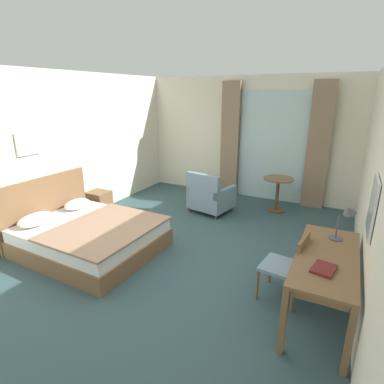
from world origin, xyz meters
TOP-DOWN VIEW (x-y plane):
  - ground at (0.00, 0.00)m, footprint 5.66×7.93m
  - wall_back at (0.00, 3.71)m, footprint 5.26×0.12m
  - wall_left at (-2.57, 0.00)m, footprint 0.12×7.53m
  - wall_right at (2.57, 0.00)m, footprint 0.12×7.53m
  - balcony_glass_door at (0.62, 3.63)m, footprint 1.56×0.02m
  - curtain_panel_left at (-0.37, 3.53)m, footprint 0.44×0.10m
  - curtain_panel_right at (1.62, 3.53)m, footprint 0.47×0.10m
  - bed at (-1.37, -0.26)m, footprint 2.13×1.77m
  - nightstand at (-2.28, 0.98)m, footprint 0.43×0.39m
  - writing_desk at (2.16, -0.20)m, footprint 0.63×1.56m
  - desk_chair at (1.76, -0.07)m, footprint 0.53×0.52m
  - desk_lamp at (2.29, 0.38)m, footprint 0.27×0.31m
  - closed_book at (2.15, -0.53)m, footprint 0.25×0.31m
  - armchair_by_window at (-0.28, 2.18)m, footprint 0.92×0.89m
  - round_cafe_table at (0.97, 2.90)m, footprint 0.63×0.63m
  - framed_picture at (-2.49, -0.26)m, footprint 0.03×0.42m
  - wall_mirror at (2.49, -0.20)m, footprint 0.02×0.55m

SIDE VIEW (x-z plane):
  - ground at x=0.00m, z-range -0.10..0.00m
  - nightstand at x=-2.28m, z-range 0.00..0.51m
  - bed at x=-1.37m, z-range -0.28..0.82m
  - armchair_by_window at x=-0.28m, z-range -0.10..0.80m
  - desk_chair at x=1.76m, z-range 0.05..0.93m
  - round_cafe_table at x=0.97m, z-range 0.17..0.91m
  - writing_desk at x=2.16m, z-range 0.30..1.07m
  - closed_book at x=2.15m, z-range 0.77..0.80m
  - desk_lamp at x=2.29m, z-range 0.84..1.27m
  - balcony_glass_door at x=0.62m, z-range 0.00..2.50m
  - curtain_panel_left at x=-0.37m, z-range 0.00..2.71m
  - curtain_panel_right at x=1.62m, z-range 0.00..2.71m
  - wall_mirror at x=2.49m, z-range 1.11..1.69m
  - wall_back at x=0.00m, z-range 0.00..2.84m
  - wall_left at x=-2.57m, z-range 0.00..2.84m
  - wall_right at x=2.57m, z-range 0.00..2.84m
  - framed_picture at x=-2.49m, z-range 1.47..1.84m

